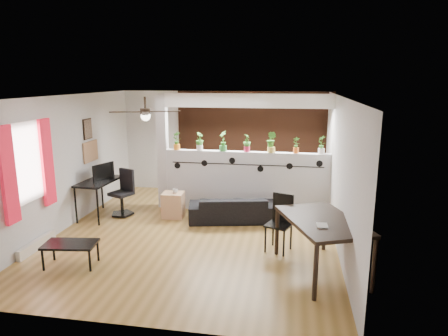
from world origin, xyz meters
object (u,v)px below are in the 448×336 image
at_px(potted_plant_4, 271,141).
at_px(coffee_table, 70,246).
at_px(office_chair, 123,196).
at_px(sofa, 233,209).
at_px(potted_plant_2, 223,140).
at_px(potted_plant_0, 177,140).
at_px(ceiling_fan, 145,113).
at_px(dining_table, 322,225).
at_px(potted_plant_6, 322,144).
at_px(cup, 175,191).
at_px(computer_desk, 99,184).
at_px(cube_shelf, 173,205).
at_px(folding_chair, 281,217).
at_px(potted_plant_1, 200,141).
at_px(potted_plant_5, 296,144).
at_px(potted_plant_3, 247,142).

height_order(potted_plant_4, coffee_table, potted_plant_4).
bearing_deg(coffee_table, office_chair, 93.94).
bearing_deg(sofa, potted_plant_4, -149.15).
relative_size(potted_plant_2, office_chair, 0.45).
relative_size(potted_plant_0, potted_plant_4, 0.90).
height_order(ceiling_fan, potted_plant_4, ceiling_fan).
relative_size(potted_plant_0, dining_table, 0.23).
bearing_deg(potted_plant_6, cup, -167.41).
relative_size(ceiling_fan, potted_plant_6, 2.98).
bearing_deg(potted_plant_4, dining_table, -71.09).
distance_m(computer_desk, dining_table, 4.85).
relative_size(sofa, coffee_table, 1.99).
bearing_deg(cube_shelf, folding_chair, -31.85).
bearing_deg(potted_plant_1, sofa, -38.61).
bearing_deg(potted_plant_5, potted_plant_0, 180.00).
height_order(potted_plant_6, cup, potted_plant_6).
relative_size(ceiling_fan, potted_plant_3, 3.12).
relative_size(dining_table, coffee_table, 2.08).
height_order(potted_plant_4, cube_shelf, potted_plant_4).
xyz_separation_m(office_chair, coffee_table, (0.17, -2.43, -0.10)).
xyz_separation_m(potted_plant_6, office_chair, (-4.17, -0.72, -1.13)).
bearing_deg(potted_plant_3, potted_plant_5, 0.00).
relative_size(potted_plant_0, potted_plant_2, 0.93).
relative_size(potted_plant_4, computer_desk, 0.40).
xyz_separation_m(potted_plant_2, folding_chair, (1.35, -1.95, -1.01)).
xyz_separation_m(potted_plant_1, cup, (-0.39, -0.68, -0.98)).
bearing_deg(computer_desk, potted_plant_0, 31.34).
distance_m(potted_plant_2, dining_table, 3.44).
relative_size(potted_plant_1, potted_plant_5, 1.11).
relative_size(potted_plant_4, folding_chair, 0.47).
distance_m(potted_plant_2, cup, 1.52).
bearing_deg(sofa, office_chair, -10.64).
relative_size(sofa, cube_shelf, 3.21).
distance_m(potted_plant_5, computer_desk, 4.28).
distance_m(potted_plant_0, folding_chair, 3.25).
distance_m(potted_plant_1, sofa, 1.70).
height_order(potted_plant_3, potted_plant_4, potted_plant_4).
bearing_deg(sofa, cup, -11.74).
height_order(potted_plant_2, office_chair, potted_plant_2).
bearing_deg(computer_desk, potted_plant_5, 12.31).
height_order(ceiling_fan, coffee_table, ceiling_fan).
relative_size(potted_plant_0, potted_plant_3, 1.09).
bearing_deg(sofa, computer_desk, -7.32).
relative_size(potted_plant_2, dining_table, 0.25).
bearing_deg(potted_plant_5, potted_plant_2, 180.00).
relative_size(potted_plant_1, folding_chair, 0.40).
distance_m(potted_plant_1, potted_plant_2, 0.53).
height_order(potted_plant_5, cup, potted_plant_5).
distance_m(potted_plant_1, coffee_table, 3.65).
distance_m(potted_plant_2, coffee_table, 3.89).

